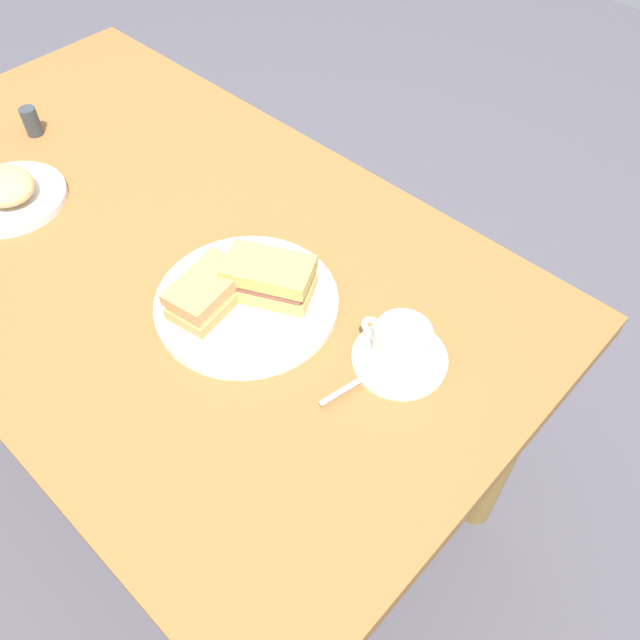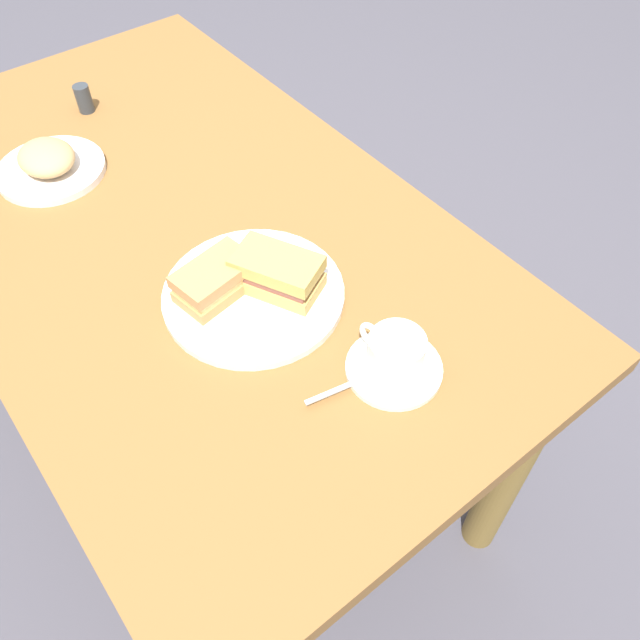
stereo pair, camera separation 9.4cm
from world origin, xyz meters
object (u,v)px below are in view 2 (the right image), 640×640
sandwich_plate (253,295)px  side_plate (51,170)px  coffee_cup (395,352)px  spoon (348,385)px  coffee_saucer (394,369)px  salt_shaker (84,99)px  dining_table (191,266)px  sandwich_front (277,273)px  sandwich_back (215,280)px

sandwich_plate → side_plate: size_ratio=1.43×
coffee_cup → spoon: (0.01, 0.07, -0.03)m
coffee_saucer → spoon: bearing=78.4°
sandwich_plate → coffee_saucer: size_ratio=2.05×
coffee_cup → spoon: coffee_cup is taller
spoon → salt_shaker: bearing=-0.9°
dining_table → coffee_saucer: (-0.47, -0.08, 0.12)m
coffee_saucer → dining_table: bearing=9.6°
salt_shaker → side_plate: bearing=136.7°
coffee_cup → sandwich_plate: bearing=18.7°
sandwich_front → spoon: 0.22m
coffee_cup → salt_shaker: (0.89, 0.06, -0.01)m
sandwich_front → salt_shaker: (0.66, 0.02, -0.02)m
dining_table → sandwich_plate: 0.26m
sandwich_plate → coffee_cup: size_ratio=2.64×
coffee_saucer → spoon: size_ratio=1.42×
sandwich_front → sandwich_plate: bearing=68.5°
sandwich_front → sandwich_back: 0.10m
spoon → coffee_saucer: bearing=-101.6°
sandwich_back → spoon: 0.27m
side_plate → sandwich_back: bearing=-170.2°
sandwich_back → coffee_cup: coffee_cup is taller
sandwich_back → coffee_cup: 0.30m
coffee_saucer → salt_shaker: salt_shaker is taller
coffee_saucer → spoon: 0.08m
side_plate → dining_table: bearing=-155.0°
coffee_cup → side_plate: bearing=15.4°
dining_table → coffee_cup: 0.50m
coffee_saucer → sandwich_back: bearing=24.1°
coffee_cup → salt_shaker: 0.89m
coffee_cup → sandwich_front: bearing=10.6°
dining_table → sandwich_front: (-0.25, -0.04, 0.16)m
spoon → salt_shaker: 0.87m
side_plate → salt_shaker: salt_shaker is taller
sandwich_front → spoon: (-0.21, 0.03, -0.03)m
sandwich_back → salt_shaker: (0.61, -0.06, -0.01)m
salt_shaker → dining_table: bearing=177.3°
sandwich_back → sandwich_front: bearing=-121.6°
coffee_saucer → coffee_cup: coffee_cup is taller
sandwich_plate → sandwich_back: 0.06m
sandwich_back → side_plate: (0.46, 0.08, -0.03)m
sandwich_back → coffee_saucer: (-0.28, -0.12, -0.04)m
sandwich_back → coffee_cup: bearing=-155.8°
sandwich_front → salt_shaker: sandwich_front is taller
sandwich_front → coffee_cup: (-0.22, -0.04, -0.00)m
dining_table → spoon: spoon is taller
sandwich_back → coffee_saucer: sandwich_back is taller
spoon → salt_shaker: salt_shaker is taller
coffee_saucer → coffee_cup: 0.04m
coffee_saucer → side_plate: 0.76m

